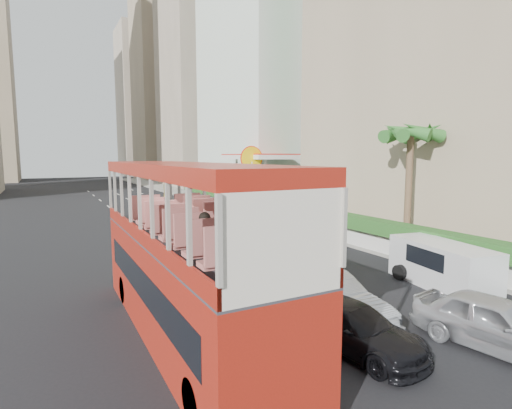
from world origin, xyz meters
TOP-DOWN VIEW (x-y plane):
  - ground_plane at (0.00, 0.00)m, footprint 200.00×200.00m
  - double_decker_bus at (-6.00, 0.00)m, footprint 2.50×11.00m
  - car_silver_lane_a at (-1.91, -1.24)m, footprint 1.92×5.08m
  - car_silver_lane_b at (1.12, -4.96)m, footprint 2.46×4.63m
  - car_black at (-2.29, -3.06)m, footprint 2.49×4.57m
  - van_asset at (1.44, 16.97)m, footprint 2.80×4.79m
  - minibus_near at (1.44, 7.91)m, footprint 2.09×5.40m
  - minibus_far at (4.09, 10.72)m, footprint 2.00×5.65m
  - panel_van_near at (4.54, -0.67)m, footprint 2.56×4.70m
  - panel_van_far at (4.52, 18.98)m, footprint 2.13×4.90m
  - sidewalk at (9.00, 25.00)m, footprint 6.00×120.00m
  - kerb_wall at (6.20, 14.00)m, footprint 0.30×44.00m
  - hedge at (6.20, 14.00)m, footprint 1.10×44.00m
  - palm_tree at (7.80, 4.00)m, footprint 0.36×0.36m
  - shell_station at (10.00, 23.00)m, footprint 6.50×8.00m
  - tower_mid at (18.00, 58.00)m, footprint 16.00×16.00m
  - tower_far_a at (17.00, 82.00)m, footprint 14.00×14.00m
  - tower_far_b at (17.00, 104.00)m, footprint 14.00×14.00m

SIDE VIEW (x-z plane):
  - ground_plane at x=0.00m, z-range 0.00..0.00m
  - car_silver_lane_a at x=-1.91m, z-range -0.83..0.83m
  - car_silver_lane_b at x=1.12m, z-range -0.75..0.75m
  - car_black at x=-2.29m, z-range -0.63..0.63m
  - van_asset at x=1.44m, z-range -0.63..0.63m
  - sidewalk at x=9.00m, z-range 0.00..0.18m
  - kerb_wall at x=6.20m, z-range 0.18..1.18m
  - panel_van_near at x=4.54m, z-range 0.00..1.78m
  - panel_van_far at x=4.52m, z-range 0.00..1.93m
  - minibus_near at x=1.44m, z-range 0.00..2.35m
  - minibus_far at x=4.09m, z-range 0.00..2.49m
  - hedge at x=6.20m, z-range 1.18..1.88m
  - double_decker_bus at x=-6.00m, z-range 0.00..5.06m
  - shell_station at x=10.00m, z-range 0.00..5.50m
  - palm_tree at x=7.80m, z-range 0.18..6.58m
  - tower_far_b at x=17.00m, z-range 0.00..40.00m
  - tower_far_a at x=17.00m, z-range 0.00..44.00m
  - tower_mid at x=18.00m, z-range 0.00..50.00m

